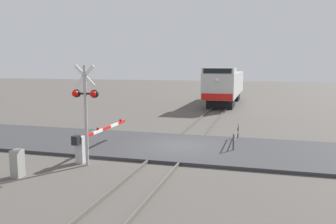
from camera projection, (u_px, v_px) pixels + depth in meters
name	position (u px, v px, depth m)	size (l,w,h in m)	color
ground_plane	(179.00, 148.00, 17.98)	(160.00, 160.00, 0.00)	#514C47
rail_track_left	(166.00, 146.00, 18.17)	(0.08, 80.00, 0.15)	#59544C
rail_track_right	(193.00, 148.00, 17.78)	(0.08, 80.00, 0.15)	#59544C
road_surface	(179.00, 147.00, 17.97)	(36.00, 6.04, 0.15)	#38383A
locomotive	(225.00, 85.00, 38.72)	(3.06, 15.06, 4.10)	black
crossing_signal	(85.00, 103.00, 14.59)	(1.18, 0.33, 4.36)	#ADADB2
crossing_gate	(88.00, 142.00, 15.87)	(0.36, 5.57, 1.32)	silver
utility_cabinet	(17.00, 163.00, 13.33)	(0.37, 0.44, 1.08)	#999993
guard_railing	(236.00, 135.00, 18.42)	(0.08, 3.15, 0.95)	#4C4742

